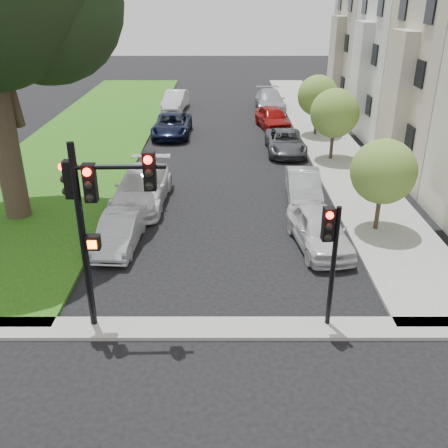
{
  "coord_description": "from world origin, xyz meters",
  "views": [
    {
      "loc": [
        -0.01,
        -9.78,
        8.91
      ],
      "look_at": [
        0.0,
        5.0,
        2.0
      ],
      "focal_mm": 40.0,
      "sensor_mm": 36.0,
      "label": 1
    }
  ],
  "objects_px": {
    "traffic_signal_main": "(96,206)",
    "car_parked_5": "(120,231)",
    "car_parked_9": "(175,100)",
    "car_parked_2": "(285,142)",
    "traffic_signal_secondary": "(331,246)",
    "car_parked_0": "(319,229)",
    "car_parked_1": "(303,186)",
    "car_parked_4": "(270,101)",
    "small_tree_c": "(318,96)",
    "car_parked_6": "(142,187)",
    "car_parked_8": "(172,125)",
    "small_tree_b": "(335,113)",
    "small_tree_a": "(383,172)",
    "car_parked_3": "(273,118)"
  },
  "relations": [
    {
      "from": "traffic_signal_main",
      "to": "car_parked_5",
      "type": "xyz_separation_m",
      "value": [
        -0.6,
        5.04,
        -3.18
      ]
    },
    {
      "from": "car_parked_9",
      "to": "car_parked_2",
      "type": "bearing_deg",
      "value": -52.47
    },
    {
      "from": "traffic_signal_secondary",
      "to": "car_parked_0",
      "type": "bearing_deg",
      "value": 81.84
    },
    {
      "from": "car_parked_5",
      "to": "car_parked_9",
      "type": "relative_size",
      "value": 0.84
    },
    {
      "from": "traffic_signal_secondary",
      "to": "car_parked_1",
      "type": "xyz_separation_m",
      "value": [
        0.8,
        9.74,
        -1.96
      ]
    },
    {
      "from": "car_parked_5",
      "to": "car_parked_4",
      "type": "bearing_deg",
      "value": 75.26
    },
    {
      "from": "car_parked_2",
      "to": "car_parked_9",
      "type": "bearing_deg",
      "value": 122.56
    },
    {
      "from": "small_tree_c",
      "to": "car_parked_4",
      "type": "height_order",
      "value": "small_tree_c"
    },
    {
      "from": "car_parked_5",
      "to": "car_parked_6",
      "type": "distance_m",
      "value": 4.28
    },
    {
      "from": "traffic_signal_main",
      "to": "car_parked_4",
      "type": "bearing_deg",
      "value": 76.23
    },
    {
      "from": "car_parked_1",
      "to": "car_parked_8",
      "type": "height_order",
      "value": "car_parked_8"
    },
    {
      "from": "small_tree_b",
      "to": "car_parked_5",
      "type": "xyz_separation_m",
      "value": [
        -10.16,
        -10.78,
        -2.09
      ]
    },
    {
      "from": "car_parked_4",
      "to": "car_parked_9",
      "type": "bearing_deg",
      "value": 177.41
    },
    {
      "from": "car_parked_2",
      "to": "car_parked_5",
      "type": "relative_size",
      "value": 1.23
    },
    {
      "from": "traffic_signal_main",
      "to": "car_parked_6",
      "type": "bearing_deg",
      "value": 92.27
    },
    {
      "from": "traffic_signal_secondary",
      "to": "car_parked_5",
      "type": "distance_m",
      "value": 8.76
    },
    {
      "from": "small_tree_a",
      "to": "small_tree_c",
      "type": "height_order",
      "value": "small_tree_c"
    },
    {
      "from": "car_parked_3",
      "to": "car_parked_0",
      "type": "bearing_deg",
      "value": -99.57
    },
    {
      "from": "car_parked_6",
      "to": "small_tree_c",
      "type": "bearing_deg",
      "value": 52.64
    },
    {
      "from": "car_parked_9",
      "to": "small_tree_b",
      "type": "bearing_deg",
      "value": -48.13
    },
    {
      "from": "car_parked_4",
      "to": "car_parked_9",
      "type": "relative_size",
      "value": 1.19
    },
    {
      "from": "small_tree_c",
      "to": "car_parked_6",
      "type": "bearing_deg",
      "value": -129.68
    },
    {
      "from": "car_parked_3",
      "to": "car_parked_5",
      "type": "xyz_separation_m",
      "value": [
        -7.43,
        -18.15,
        -0.13
      ]
    },
    {
      "from": "car_parked_1",
      "to": "small_tree_b",
      "type": "bearing_deg",
      "value": 70.94
    },
    {
      "from": "small_tree_a",
      "to": "car_parked_1",
      "type": "height_order",
      "value": "small_tree_a"
    },
    {
      "from": "small_tree_b",
      "to": "car_parked_0",
      "type": "height_order",
      "value": "small_tree_b"
    },
    {
      "from": "small_tree_b",
      "to": "car_parked_2",
      "type": "height_order",
      "value": "small_tree_b"
    },
    {
      "from": "car_parked_3",
      "to": "car_parked_4",
      "type": "distance_m",
      "value": 6.02
    },
    {
      "from": "traffic_signal_main",
      "to": "car_parked_2",
      "type": "xyz_separation_m",
      "value": [
        7.09,
        17.32,
        -3.15
      ]
    },
    {
      "from": "small_tree_c",
      "to": "car_parked_9",
      "type": "relative_size",
      "value": 0.87
    },
    {
      "from": "traffic_signal_secondary",
      "to": "car_parked_6",
      "type": "xyz_separation_m",
      "value": [
        -6.62,
        9.36,
        -1.85
      ]
    },
    {
      "from": "car_parked_9",
      "to": "small_tree_c",
      "type": "bearing_deg",
      "value": -33.67
    },
    {
      "from": "traffic_signal_secondary",
      "to": "car_parked_2",
      "type": "height_order",
      "value": "traffic_signal_secondary"
    },
    {
      "from": "car_parked_0",
      "to": "car_parked_8",
      "type": "distance_m",
      "value": 17.77
    },
    {
      "from": "traffic_signal_secondary",
      "to": "car_parked_6",
      "type": "relative_size",
      "value": 0.69
    },
    {
      "from": "small_tree_b",
      "to": "car_parked_0",
      "type": "bearing_deg",
      "value": -103.46
    },
    {
      "from": "car_parked_6",
      "to": "car_parked_5",
      "type": "bearing_deg",
      "value": -90.75
    },
    {
      "from": "small_tree_a",
      "to": "small_tree_c",
      "type": "distance_m",
      "value": 14.91
    },
    {
      "from": "traffic_signal_secondary",
      "to": "car_parked_3",
      "type": "height_order",
      "value": "traffic_signal_secondary"
    },
    {
      "from": "car_parked_3",
      "to": "car_parked_5",
      "type": "relative_size",
      "value": 1.16
    },
    {
      "from": "small_tree_c",
      "to": "car_parked_8",
      "type": "xyz_separation_m",
      "value": [
        -9.69,
        -0.0,
        -1.94
      ]
    },
    {
      "from": "small_tree_c",
      "to": "car_parked_0",
      "type": "relative_size",
      "value": 0.92
    },
    {
      "from": "car_parked_8",
      "to": "car_parked_9",
      "type": "height_order",
      "value": "car_parked_9"
    },
    {
      "from": "traffic_signal_secondary",
      "to": "car_parked_2",
      "type": "bearing_deg",
      "value": 87.24
    },
    {
      "from": "car_parked_1",
      "to": "car_parked_6",
      "type": "xyz_separation_m",
      "value": [
        -7.42,
        -0.38,
        0.11
      ]
    },
    {
      "from": "traffic_signal_secondary",
      "to": "car_parked_1",
      "type": "bearing_deg",
      "value": 85.28
    },
    {
      "from": "car_parked_4",
      "to": "car_parked_5",
      "type": "distance_m",
      "value": 25.38
    },
    {
      "from": "small_tree_b",
      "to": "car_parked_6",
      "type": "height_order",
      "value": "small_tree_b"
    },
    {
      "from": "small_tree_c",
      "to": "small_tree_a",
      "type": "bearing_deg",
      "value": -90.0
    },
    {
      "from": "small_tree_b",
      "to": "car_parked_9",
      "type": "xyz_separation_m",
      "value": [
        -10.19,
        13.66,
        -1.97
      ]
    }
  ]
}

